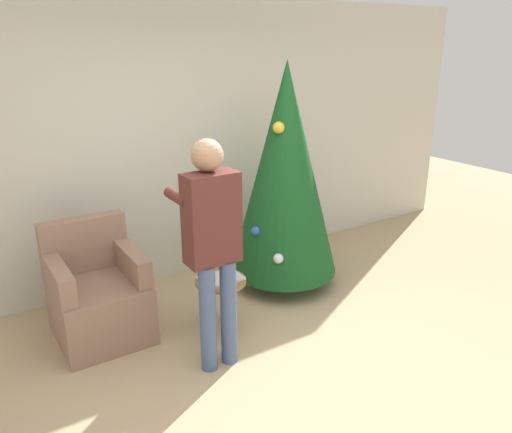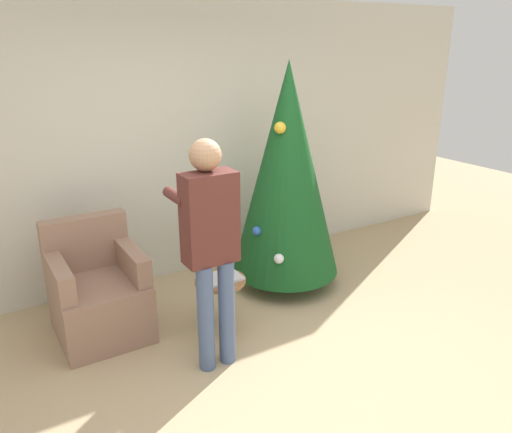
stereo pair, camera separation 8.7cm
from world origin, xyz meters
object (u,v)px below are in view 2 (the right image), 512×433
object	(u,v)px
christmas_tree	(287,171)
armchair	(98,294)
side_stool	(220,287)
person_standing	(210,237)

from	to	relation	value
christmas_tree	armchair	bearing A→B (deg)	178.28
side_stool	armchair	bearing A→B (deg)	150.67
christmas_tree	side_stool	distance (m)	1.28
christmas_tree	person_standing	size ratio (longest dim) A/B	1.28
armchair	side_stool	xyz separation A→B (m)	(0.87, -0.49, 0.05)
armchair	side_stool	size ratio (longest dim) A/B	2.02
christmas_tree	side_stool	bearing A→B (deg)	-155.29
person_standing	side_stool	xyz separation A→B (m)	(0.25, 0.36, -0.61)
person_standing	side_stool	bearing A→B (deg)	55.39
person_standing	side_stool	size ratio (longest dim) A/B	3.64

